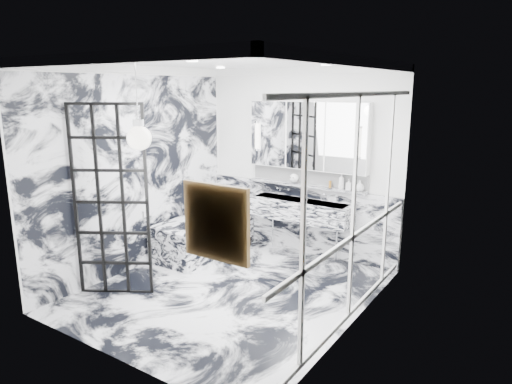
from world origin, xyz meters
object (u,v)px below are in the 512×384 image
Objects in this scene: crittall_door at (111,202)px; bathtub at (204,235)px; trough_sink at (300,210)px; mirror_cabinet at (307,136)px.

crittall_door is 1.93m from bathtub.
trough_sink is at bearing 29.71° from crittall_door.
crittall_door is 2.75m from trough_sink.
mirror_cabinet reaches higher than trough_sink.
mirror_cabinet is (-0.00, 0.17, 1.09)m from trough_sink.
crittall_door reaches higher than bathtub.
bathtub is at bearing -153.52° from trough_sink.
crittall_door is at bearing -89.64° from bathtub.
crittall_door is 1.46× the size of trough_sink.
crittall_door is at bearing -118.95° from trough_sink.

